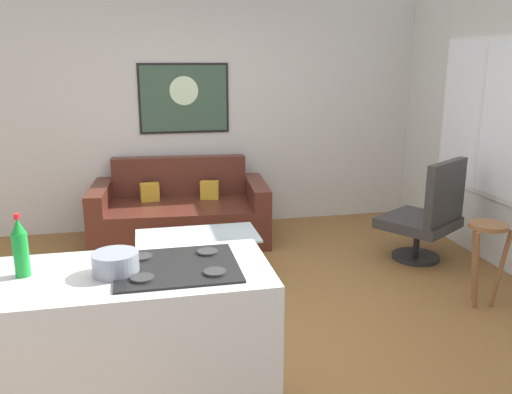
% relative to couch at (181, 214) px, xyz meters
% --- Properties ---
extents(ground, '(6.40, 6.40, 0.04)m').
position_rel_couch_xyz_m(ground, '(0.29, -1.89, -0.31)').
color(ground, brown).
extents(back_wall, '(6.40, 0.05, 2.80)m').
position_rel_couch_xyz_m(back_wall, '(0.29, 0.53, 1.11)').
color(back_wall, beige).
rests_on(back_wall, ground).
extents(couch, '(1.91, 1.09, 0.86)m').
position_rel_couch_xyz_m(couch, '(0.00, 0.00, 0.00)').
color(couch, '#4F241A').
rests_on(couch, ground).
extents(coffee_table, '(1.05, 0.54, 0.45)m').
position_rel_couch_xyz_m(coffee_table, '(0.05, -1.23, 0.13)').
color(coffee_table, silver).
rests_on(coffee_table, ground).
extents(armchair, '(0.90, 0.89, 1.02)m').
position_rel_couch_xyz_m(armchair, '(2.28, -1.17, 0.18)').
color(armchair, black).
rests_on(armchair, ground).
extents(bar_stool, '(0.34, 0.34, 0.69)m').
position_rel_couch_xyz_m(bar_stool, '(2.23, -2.13, 0.23)').
color(bar_stool, brown).
rests_on(bar_stool, ground).
extents(kitchen_counter, '(1.44, 0.68, 0.95)m').
position_rel_couch_xyz_m(kitchen_counter, '(-0.50, -3.11, 0.18)').
color(kitchen_counter, silver).
rests_on(kitchen_counter, ground).
extents(soda_bottle, '(0.07, 0.07, 0.31)m').
position_rel_couch_xyz_m(soda_bottle, '(-0.97, -3.06, 0.78)').
color(soda_bottle, '#17922F').
rests_on(soda_bottle, kitchen_counter).
extents(mixing_bowl, '(0.22, 0.22, 0.11)m').
position_rel_couch_xyz_m(mixing_bowl, '(-0.53, -3.13, 0.69)').
color(mixing_bowl, gray).
rests_on(mixing_bowl, kitchen_counter).
extents(wall_painting, '(1.01, 0.03, 0.78)m').
position_rel_couch_xyz_m(wall_painting, '(0.12, 0.49, 1.21)').
color(wall_painting, black).
extents(window, '(0.03, 1.38, 1.51)m').
position_rel_couch_xyz_m(window, '(2.87, -0.99, 1.10)').
color(window, silver).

